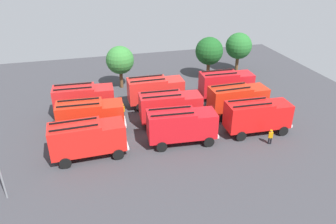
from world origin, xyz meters
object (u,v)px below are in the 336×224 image
Objects in this scene: tree_0 at (120,60)px; traffic_cone_0 at (181,111)px; fire_truck_4 at (170,106)px; fire_truck_7 at (155,90)px; fire_truck_0 at (87,138)px; fire_truck_5 at (238,99)px; tree_1 at (209,51)px; fire_truck_8 at (226,83)px; fire_truck_2 at (257,115)px; firefighter_0 at (123,110)px; firefighter_2 at (212,100)px; fire_truck_6 at (84,98)px; fire_truck_3 at (90,115)px; tree_2 at (239,46)px; firefighter_1 at (271,136)px; fire_truck_1 at (181,125)px.

tree_0 reaches higher than traffic_cone_0.
fire_truck_4 is 12.96m from tree_0.
fire_truck_0 is at bearing -132.48° from fire_truck_7.
fire_truck_5 is 1.12× the size of tree_1.
fire_truck_8 is 1.19× the size of tree_0.
fire_truck_2 and fire_truck_5 have the same top height.
fire_truck_7 reaches higher than firefighter_0.
fire_truck_6 is at bearing -14.24° from firefighter_2.
fire_truck_5 is at bearing 2.23° from fire_truck_3.
fire_truck_5 is at bearing -115.61° from tree_2.
tree_1 is (18.33, 12.26, 2.19)m from fire_truck_3.
traffic_cone_0 is at bearing 3.14° from firefighter_2.
fire_truck_2 reaches higher than firefighter_2.
firefighter_1 is at bearing -30.32° from fire_truck_6.
fire_truck_4 is (0.02, 4.42, 0.00)m from fire_truck_1.
fire_truck_4 is at bearing -71.72° from tree_0.
fire_truck_6 is (-0.05, 9.28, 0.00)m from fire_truck_0.
tree_2 reaches higher than fire_truck_5.
fire_truck_3 is (-8.88, 4.49, 0.00)m from fire_truck_1.
fire_truck_5 is 4.44× the size of firefighter_1.
fire_truck_3 is at bearing -149.06° from fire_truck_7.
firefighter_2 is at bearing -128.16° from tree_2.
fire_truck_2 is at bearing -149.07° from firefighter_1.
tree_2 is (8.79, 11.19, 3.39)m from firefighter_2.
fire_truck_4 reaches higher than firefighter_1.
fire_truck_2 is 1.01× the size of fire_truck_5.
fire_truck_0 is 1.00× the size of fire_truck_5.
fire_truck_8 is at bearing -93.39° from tree_1.
fire_truck_8 is 9.86× the size of traffic_cone_0.
firefighter_0 reaches higher than firefighter_2.
firefighter_2 is at bearing -108.31° from tree_1.
tree_2 is (19.05, 1.72, 0.20)m from tree_0.
firefighter_0 is (-13.61, 7.22, -1.14)m from fire_truck_2.
fire_truck_4 is 1.20× the size of tree_0.
fire_truck_0 is 20.59m from fire_truck_8.
tree_0 is (5.37, 16.73, 1.95)m from fire_truck_0.
traffic_cone_0 is at bearing -156.46° from fire_truck_8.
tree_1 reaches higher than tree_0.
fire_truck_2 and fire_truck_4 have the same top height.
firefighter_2 is (-2.09, 2.79, -1.24)m from fire_truck_5.
fire_truck_3 is 1.00× the size of fire_truck_8.
fire_truck_8 is at bearing 89.30° from fire_truck_2.
firefighter_0 is at bearing -96.52° from tree_0.
tree_0 is (4.88, 12.10, 1.95)m from fire_truck_3.
fire_truck_5 reaches higher than firefighter_0.
fire_truck_4 is 1.01× the size of fire_truck_5.
firefighter_2 is (15.63, 7.26, -1.24)m from fire_truck_0.
fire_truck_6 is (-9.42, 9.14, 0.00)m from fire_truck_1.
fire_truck_7 is (8.33, 4.98, 0.00)m from fire_truck_3.
tree_0 reaches higher than fire_truck_8.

